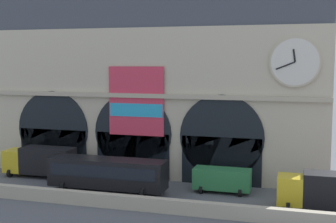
% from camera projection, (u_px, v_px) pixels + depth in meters
% --- Properties ---
extents(ground_plane, '(200.00, 200.00, 0.00)m').
position_uv_depth(ground_plane, '(114.00, 191.00, 42.45)').
color(ground_plane, '#54565B').
extents(quay_parapet_wall, '(90.00, 0.70, 1.13)m').
position_uv_depth(quay_parapet_wall, '(93.00, 199.00, 38.13)').
color(quay_parapet_wall, '#B2A891').
rests_on(quay_parapet_wall, ground).
extents(station_building, '(38.22, 5.37, 19.31)m').
position_uv_depth(station_building, '(141.00, 86.00, 48.55)').
color(station_building, beige).
rests_on(station_building, ground).
extents(box_truck_midwest, '(7.50, 2.91, 3.12)m').
position_uv_depth(box_truck_midwest, '(40.00, 161.00, 47.53)').
color(box_truck_midwest, gold).
rests_on(box_truck_midwest, ground).
extents(bus_center, '(11.00, 3.25, 3.10)m').
position_uv_depth(bus_center, '(107.00, 173.00, 42.00)').
color(bus_center, black).
rests_on(bus_center, ground).
extents(van_mideast, '(5.20, 2.48, 2.20)m').
position_uv_depth(van_mideast, '(222.00, 179.00, 41.97)').
color(van_mideast, '#2D7A42').
rests_on(van_mideast, ground).
extents(box_truck_east, '(7.50, 2.91, 3.12)m').
position_uv_depth(box_truck_east, '(327.00, 191.00, 36.56)').
color(box_truck_east, gold).
rests_on(box_truck_east, ground).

